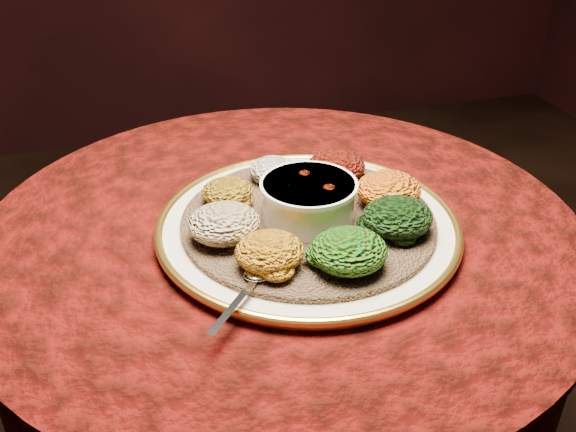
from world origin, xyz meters
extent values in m
cylinder|color=black|center=(0.00, 0.00, 0.34)|extent=(0.12, 0.12, 0.68)
cylinder|color=black|center=(0.00, 0.00, 0.70)|extent=(0.80, 0.80, 0.04)
cylinder|color=#470806|center=(0.00, 0.00, 0.56)|extent=(0.93, 0.93, 0.34)
cylinder|color=#470806|center=(0.00, 0.00, 0.73)|extent=(0.96, 0.96, 0.01)
cylinder|color=silver|center=(0.03, -0.04, 0.74)|extent=(0.56, 0.56, 0.02)
torus|color=gold|center=(0.03, -0.04, 0.75)|extent=(0.47, 0.47, 0.01)
cylinder|color=#866143|center=(0.03, -0.04, 0.76)|extent=(0.49, 0.49, 0.01)
cylinder|color=white|center=(0.03, -0.04, 0.79)|extent=(0.14, 0.14, 0.06)
cylinder|color=white|center=(0.03, -0.04, 0.82)|extent=(0.15, 0.15, 0.01)
cylinder|color=#5A1804|center=(0.03, -0.04, 0.81)|extent=(0.12, 0.12, 0.01)
ellipsoid|color=silver|center=(-0.08, -0.16, 0.77)|extent=(0.04, 0.03, 0.01)
cube|color=silver|center=(-0.12, -0.22, 0.77)|extent=(0.09, 0.10, 0.00)
ellipsoid|color=silver|center=(0.01, 0.09, 0.78)|extent=(0.08, 0.08, 0.04)
ellipsoid|color=black|center=(0.11, 0.07, 0.79)|extent=(0.10, 0.09, 0.05)
ellipsoid|color=#B1770E|center=(0.17, -0.03, 0.79)|extent=(0.10, 0.10, 0.05)
ellipsoid|color=black|center=(0.15, -0.11, 0.79)|extent=(0.10, 0.10, 0.05)
ellipsoid|color=#A62F0A|center=(0.05, -0.17, 0.79)|extent=(0.11, 0.10, 0.05)
ellipsoid|color=#BC6B10|center=(-0.06, -0.14, 0.78)|extent=(0.09, 0.09, 0.05)
ellipsoid|color=maroon|center=(-0.10, -0.06, 0.79)|extent=(0.10, 0.10, 0.05)
ellipsoid|color=#916711|center=(-0.08, 0.04, 0.78)|extent=(0.08, 0.08, 0.04)
camera|label=1|loc=(-0.23, -0.83, 1.28)|focal=40.00mm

